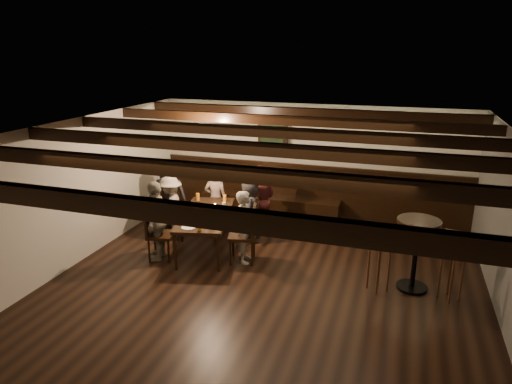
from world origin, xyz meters
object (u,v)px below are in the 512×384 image
(person_bench_centre, at_px, (216,199))
(person_left_near, at_px, (171,207))
(person_bench_left, at_px, (169,195))
(person_right_near, at_px, (250,209))
(chair_left_near, at_px, (173,223))
(high_top_table, at_px, (417,244))
(chair_left_far, at_px, (160,243))
(dining_table, at_px, (206,216))
(chair_right_far, at_px, (244,245))
(chair_right_near, at_px, (249,226))
(person_left_far, at_px, (157,220))
(person_bench_right, at_px, (260,199))
(bar_stool_left, at_px, (379,264))
(bar_stool_right, at_px, (451,273))
(person_right_far, at_px, (245,227))

(person_bench_centre, relative_size, person_left_near, 1.00)
(person_bench_left, height_order, person_right_near, person_bench_left)
(chair_left_near, distance_m, high_top_table, 4.41)
(chair_left_far, height_order, person_bench_left, person_bench_left)
(dining_table, distance_m, chair_left_near, 0.91)
(chair_right_far, relative_size, person_right_near, 0.80)
(dining_table, relative_size, chair_right_near, 2.18)
(dining_table, xyz_separation_m, chair_left_far, (-0.59, -0.61, -0.35))
(person_bench_centre, height_order, person_left_far, person_left_far)
(person_bench_right, relative_size, bar_stool_left, 1.20)
(bar_stool_left, bearing_deg, dining_table, 176.17)
(dining_table, distance_m, chair_right_near, 0.92)
(chair_right_far, height_order, high_top_table, high_top_table)
(bar_stool_left, bearing_deg, person_right_near, 160.67)
(dining_table, bearing_deg, high_top_table, -19.37)
(person_left_far, bearing_deg, chair_right_far, 90.00)
(person_bench_centre, bearing_deg, bar_stool_right, 146.70)
(person_left_near, xyz_separation_m, bar_stool_left, (3.87, -0.83, -0.19))
(person_bench_centre, bearing_deg, person_right_far, 116.57)
(chair_left_near, xyz_separation_m, person_right_far, (1.64, -0.53, 0.33))
(person_left_far, bearing_deg, person_bench_centre, 153.43)
(person_bench_left, height_order, person_left_far, person_bench_left)
(chair_left_far, distance_m, person_right_near, 1.76)
(person_bench_left, xyz_separation_m, bar_stool_right, (5.12, -1.18, -0.30))
(dining_table, distance_m, person_right_near, 0.87)
(chair_left_far, relative_size, bar_stool_left, 0.81)
(person_bench_left, height_order, person_left_near, person_bench_left)
(chair_right_near, height_order, chair_right_far, chair_right_far)
(chair_right_near, bearing_deg, person_right_far, -178.02)
(chair_right_near, bearing_deg, bar_stool_right, -121.61)
(chair_left_near, xyz_separation_m, person_bench_right, (1.47, 0.82, 0.38))
(chair_left_near, xyz_separation_m, person_left_near, (-0.03, -0.01, 0.31))
(chair_right_near, height_order, person_left_near, person_left_near)
(person_bench_centre, relative_size, person_bench_right, 0.90)
(person_right_far, bearing_deg, dining_table, 59.04)
(person_bench_right, height_order, person_left_far, person_left_far)
(person_left_near, distance_m, bar_stool_left, 3.96)
(dining_table, bearing_deg, chair_right_far, -31.98)
(chair_right_far, bearing_deg, chair_left_far, 90.00)
(person_right_far, relative_size, bar_stool_left, 1.12)
(person_bench_left, height_order, bar_stool_left, person_bench_left)
(person_bench_left, xyz_separation_m, person_bench_centre, (0.84, 0.36, -0.10))
(person_bench_right, height_order, person_left_near, person_bench_right)
(person_left_far, xyz_separation_m, bar_stool_left, (3.66, 0.04, -0.28))
(bar_stool_left, xyz_separation_m, bar_stool_right, (1.00, 0.05, 0.00))
(person_bench_right, bearing_deg, person_bench_left, 0.00)
(chair_right_far, relative_size, person_right_far, 0.78)
(chair_right_near, height_order, person_right_far, person_right_far)
(person_left_far, height_order, bar_stool_right, person_left_far)
(person_bench_left, relative_size, person_left_far, 1.03)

